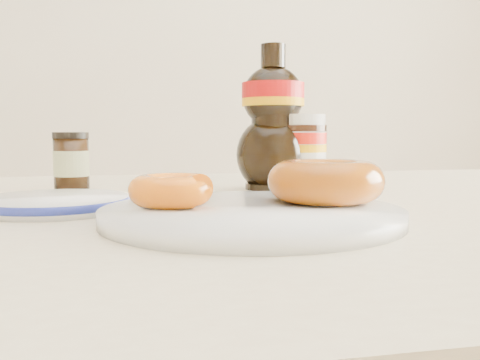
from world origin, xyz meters
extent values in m
cube|color=#F1E7CA|center=(0.00, 1.75, 1.30)|extent=(3.50, 0.10, 2.60)
cube|color=beige|center=(0.00, 0.10, 0.73)|extent=(1.40, 0.90, 0.04)
cylinder|color=white|center=(-0.07, -0.05, 0.76)|extent=(0.28, 0.28, 0.01)
torus|color=white|center=(-0.07, -0.05, 0.76)|extent=(0.28, 0.28, 0.01)
torus|color=#DC500C|center=(-0.14, -0.02, 0.78)|extent=(0.11, 0.11, 0.03)
torus|color=#8B3A09|center=(0.02, -0.02, 0.78)|extent=(0.15, 0.15, 0.04)
cylinder|color=white|center=(0.08, 0.23, 0.80)|extent=(0.08, 0.08, 0.09)
cylinder|color=#960F05|center=(0.08, 0.23, 0.82)|extent=(0.08, 0.08, 0.02)
cylinder|color=#D89905|center=(0.08, 0.23, 0.81)|extent=(0.08, 0.08, 0.01)
cylinder|color=black|center=(0.08, 0.23, 0.84)|extent=(0.08, 0.08, 0.01)
cylinder|color=white|center=(0.08, 0.23, 0.85)|extent=(0.07, 0.07, 0.02)
cylinder|color=black|center=(-0.26, 0.30, 0.79)|extent=(0.05, 0.05, 0.08)
cylinder|color=beige|center=(-0.26, 0.30, 0.79)|extent=(0.05, 0.05, 0.04)
cylinder|color=black|center=(-0.26, 0.30, 0.83)|extent=(0.05, 0.05, 0.01)
cylinder|color=white|center=(-0.25, 0.07, 0.76)|extent=(0.15, 0.15, 0.02)
torus|color=navy|center=(-0.25, 0.07, 0.76)|extent=(0.16, 0.16, 0.01)
camera|label=1|loc=(-0.18, -0.53, 0.83)|focal=40.00mm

